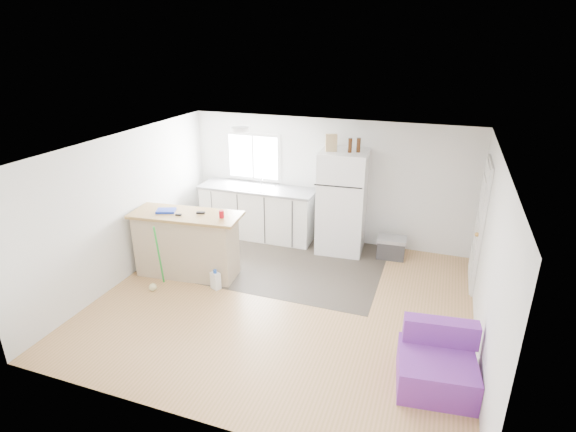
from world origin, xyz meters
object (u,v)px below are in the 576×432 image
(cleaner_jug, at_px, (216,280))
(bottle_left, at_px, (350,145))
(mop, at_px, (155,277))
(kitchen_cabinets, at_px, (258,211))
(refrigerator, at_px, (342,202))
(purple_seat, at_px, (437,365))
(peninsula, at_px, (187,244))
(blue_tray, at_px, (166,211))
(cardboard_box, at_px, (331,143))
(cooler, at_px, (391,247))
(red_cup, at_px, (222,214))
(bottle_right, at_px, (358,145))

(cleaner_jug, xyz_separation_m, bottle_left, (1.66, 2.04, 1.89))
(mop, bearing_deg, kitchen_cabinets, 48.59)
(refrigerator, relative_size, purple_seat, 2.02)
(peninsula, xyz_separation_m, purple_seat, (4.09, -1.35, -0.31))
(purple_seat, bearing_deg, mop, 163.82)
(blue_tray, height_order, cardboard_box, cardboard_box)
(cooler, relative_size, red_cup, 4.48)
(mop, distance_m, blue_tray, 1.09)
(cooler, relative_size, bottle_left, 2.15)
(refrigerator, xyz_separation_m, cardboard_box, (-0.22, -0.09, 1.11))
(peninsula, xyz_separation_m, mop, (-0.23, -0.64, -0.33))
(kitchen_cabinets, height_order, bottle_right, bottle_right)
(bottle_right, bearing_deg, cleaner_jug, -130.52)
(cleaner_jug, xyz_separation_m, bottle_right, (1.79, 2.10, 1.89))
(purple_seat, distance_m, bottle_left, 3.99)
(purple_seat, xyz_separation_m, mop, (-4.32, 0.71, -0.02))
(red_cup, relative_size, cardboard_box, 0.40)
(kitchen_cabinets, bearing_deg, blue_tray, -113.42)
(mop, relative_size, red_cup, 9.55)
(cooler, distance_m, cleaner_jug, 3.25)
(peninsula, height_order, cardboard_box, cardboard_box)
(blue_tray, bearing_deg, cooler, 27.48)
(blue_tray, bearing_deg, peninsula, 6.41)
(red_cup, xyz_separation_m, bottle_left, (1.65, 1.72, 0.87))
(cooler, height_order, red_cup, red_cup)
(refrigerator, relative_size, bottle_right, 7.66)
(peninsula, distance_m, cleaner_jug, 0.83)
(purple_seat, height_order, red_cup, red_cup)
(peninsula, xyz_separation_m, cardboard_box, (1.99, 1.73, 1.50))
(bottle_left, bearing_deg, blue_tray, -145.89)
(mop, distance_m, bottle_right, 4.06)
(kitchen_cabinets, bearing_deg, purple_seat, -42.24)
(red_cup, relative_size, bottle_left, 0.48)
(blue_tray, height_order, bottle_left, bottle_left)
(bottle_left, bearing_deg, cleaner_jug, -129.11)
(kitchen_cabinets, xyz_separation_m, bottle_left, (1.83, -0.12, 1.51))
(blue_tray, height_order, bottle_right, bottle_right)
(kitchen_cabinets, bearing_deg, bottle_left, -4.31)
(purple_seat, relative_size, mop, 0.83)
(refrigerator, relative_size, blue_tray, 6.38)
(cleaner_jug, bearing_deg, purple_seat, 7.21)
(cleaner_jug, relative_size, bottle_left, 1.35)
(peninsula, distance_m, red_cup, 0.90)
(kitchen_cabinets, relative_size, bottle_right, 9.32)
(mop, xyz_separation_m, cardboard_box, (2.22, 2.37, 1.83))
(kitchen_cabinets, height_order, cleaner_jug, kitchen_cabinets)
(cooler, height_order, cleaner_jug, cooler)
(peninsula, relative_size, blue_tray, 6.24)
(purple_seat, relative_size, blue_tray, 3.16)
(refrigerator, xyz_separation_m, blue_tray, (-2.53, -1.85, 0.17))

